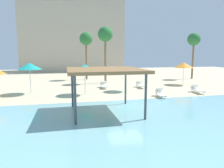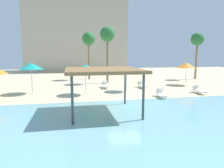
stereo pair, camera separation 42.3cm
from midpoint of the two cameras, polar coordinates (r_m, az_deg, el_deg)
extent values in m
plane|color=beige|center=(15.02, 4.43, -5.93)|extent=(80.00, 80.00, 0.00)
cube|color=#7AB7C1|center=(10.30, 12.67, -12.71)|extent=(44.00, 13.50, 0.04)
cylinder|color=#42474C|center=(14.53, -10.36, -1.24)|extent=(0.14, 0.14, 2.62)
cylinder|color=#42474C|center=(15.10, 4.46, -0.78)|extent=(0.14, 0.14, 2.62)
cylinder|color=#42474C|center=(10.73, -9.89, -4.56)|extent=(0.14, 0.14, 2.62)
cylinder|color=#42474C|center=(11.50, 9.77, -3.71)|extent=(0.14, 0.14, 2.62)
cube|color=olive|center=(12.63, -1.51, 3.89)|extent=(4.56, 4.56, 0.18)
cylinder|color=silver|center=(26.51, 20.29, 2.01)|extent=(0.06, 0.06, 2.07)
cone|color=orange|center=(26.41, 20.44, 4.93)|extent=(2.30, 2.30, 0.63)
cylinder|color=silver|center=(20.72, -20.85, 0.69)|extent=(0.06, 0.06, 2.29)
cone|color=teal|center=(20.60, -21.06, 4.70)|extent=(2.22, 2.22, 0.61)
cylinder|color=silver|center=(19.01, -6.70, 0.39)|extent=(0.06, 0.06, 2.19)
cone|color=teal|center=(18.87, -6.78, 4.60)|extent=(2.18, 2.18, 0.60)
cylinder|color=silver|center=(20.62, 4.60, 0.68)|extent=(0.06, 0.06, 1.94)
cone|color=teal|center=(20.50, 4.64, 4.09)|extent=(1.91, 1.91, 0.53)
cylinder|color=white|center=(17.48, 15.49, -3.82)|extent=(0.05, 0.05, 0.22)
cylinder|color=white|center=(17.37, 13.94, -3.83)|extent=(0.05, 0.05, 0.22)
cylinder|color=white|center=(18.85, 14.49, -2.92)|extent=(0.05, 0.05, 0.22)
cylinder|color=white|center=(18.76, 13.05, -2.92)|extent=(0.05, 0.05, 0.22)
cube|color=white|center=(18.08, 14.24, -2.86)|extent=(1.01, 1.89, 0.10)
cube|color=white|center=(18.75, 13.80, -1.60)|extent=(0.70, 0.64, 0.40)
cylinder|color=white|center=(21.79, -0.59, -1.18)|extent=(0.05, 0.05, 0.22)
cylinder|color=white|center=(21.75, -1.85, -1.20)|extent=(0.05, 0.05, 0.22)
cylinder|color=white|center=(23.20, -0.95, -0.60)|extent=(0.05, 0.05, 0.22)
cylinder|color=white|center=(23.16, -2.13, -0.62)|extent=(0.05, 0.05, 0.22)
cube|color=white|center=(22.45, -1.39, -0.49)|extent=(0.76, 1.85, 0.10)
cube|color=white|center=(23.14, -1.55, 0.46)|extent=(0.64, 0.56, 0.40)
cylinder|color=white|center=(22.28, 10.05, -1.10)|extent=(0.05, 0.05, 0.22)
cylinder|color=white|center=(22.14, 8.86, -1.12)|extent=(0.05, 0.05, 0.22)
cylinder|color=white|center=(23.64, 9.01, -0.54)|extent=(0.05, 0.05, 0.22)
cylinder|color=white|center=(23.51, 7.89, -0.56)|extent=(0.05, 0.05, 0.22)
cube|color=white|center=(22.86, 8.95, -0.43)|extent=(0.73, 1.84, 0.10)
cube|color=white|center=(23.53, 8.46, 0.51)|extent=(0.64, 0.55, 0.40)
cylinder|color=white|center=(20.71, 25.21, -2.46)|extent=(0.05, 0.05, 0.22)
cylinder|color=white|center=(20.49, 24.02, -2.50)|extent=(0.05, 0.05, 0.22)
cylinder|color=white|center=(21.96, 23.44, -1.78)|extent=(0.05, 0.05, 0.22)
cylinder|color=white|center=(21.75, 22.30, -1.81)|extent=(0.05, 0.05, 0.22)
cube|color=white|center=(21.20, 23.74, -1.70)|extent=(0.86, 1.87, 0.10)
cube|color=white|center=(21.81, 22.91, -0.66)|extent=(0.67, 0.59, 0.40)
cylinder|color=brown|center=(33.46, 22.72, 6.08)|extent=(0.28, 0.28, 5.58)
sphere|color=#286B33|center=(33.53, 23.02, 11.44)|extent=(1.90, 1.90, 1.90)
cylinder|color=brown|center=(26.55, -0.82, 6.65)|extent=(0.28, 0.28, 5.88)
sphere|color=#286B33|center=(26.67, -0.83, 13.73)|extent=(1.90, 1.90, 1.90)
cylinder|color=brown|center=(30.68, -6.05, 6.55)|extent=(0.28, 0.28, 5.60)
sphere|color=#286B33|center=(30.75, -6.14, 12.43)|extent=(1.90, 1.90, 1.90)
cube|color=#B2A893|center=(48.19, -9.58, 13.58)|extent=(21.78, 8.38, 16.54)
camera|label=1|loc=(0.21, -89.27, 0.11)|focal=32.82mm
camera|label=2|loc=(0.21, 90.73, -0.11)|focal=32.82mm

